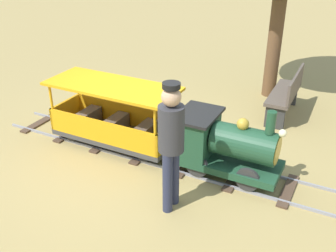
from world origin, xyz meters
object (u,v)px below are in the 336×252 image
(park_bench, at_px, (286,94))
(passenger_car, at_px, (114,121))
(conductor_person, at_px, (171,138))
(locomotive, at_px, (223,143))

(park_bench, bearing_deg, passenger_car, -42.59)
(passenger_car, xyz_separation_m, park_bench, (-2.29, 2.10, -0.01))
(passenger_car, bearing_deg, conductor_person, 56.72)
(locomotive, relative_size, passenger_car, 0.72)
(conductor_person, bearing_deg, passenger_car, -123.28)
(passenger_car, bearing_deg, locomotive, 90.00)
(passenger_car, height_order, conductor_person, conductor_person)
(passenger_car, distance_m, park_bench, 3.11)
(locomotive, bearing_deg, park_bench, 171.26)
(conductor_person, relative_size, park_bench, 1.24)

